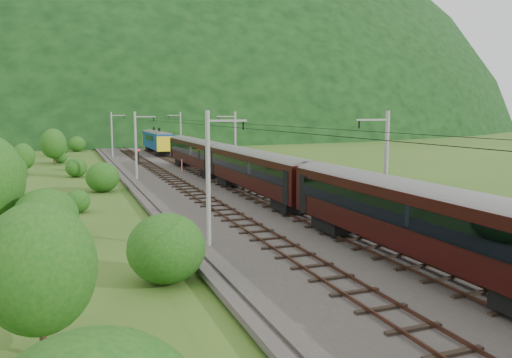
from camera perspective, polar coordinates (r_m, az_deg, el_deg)
name	(u,v)px	position (r m, az deg, el deg)	size (l,w,h in m)	color
ground	(302,241)	(32.37, 5.32, -7.05)	(600.00, 600.00, 0.00)	#32591B
railbed	(249,210)	(41.31, -0.81, -3.60)	(14.00, 220.00, 0.30)	#38332D
track_left	(221,210)	(40.52, -4.01, -3.52)	(2.40, 220.00, 0.27)	#553224
track_right	(276,206)	(42.14, 2.26, -3.08)	(2.40, 220.00, 0.27)	#553224
catenary_left	(136,144)	(60.68, -13.51, 3.91)	(2.54, 192.28, 8.00)	gray
catenary_right	(235,142)	(63.42, -2.46, 4.27)	(2.54, 192.28, 8.00)	gray
overhead_wires	(249,126)	(40.54, -0.83, 6.08)	(4.83, 198.00, 0.03)	black
mountain_main	(92,128)	(288.52, -18.21, 5.58)	(504.00, 360.00, 244.00)	black
train	(313,179)	(35.60, 6.57, -0.01)	(2.94, 140.24, 5.10)	black
hazard_post_near	(208,183)	(51.59, -5.50, -0.42)	(0.15, 0.15, 1.42)	red
hazard_post_far	(182,166)	(66.93, -8.47, 1.49)	(0.18, 0.18, 1.70)	red
signal	(139,156)	(77.22, -13.27, 2.57)	(0.26, 0.26, 2.36)	black
vegetation_left	(57,176)	(48.86, -21.79, 0.32)	(13.47, 147.87, 6.90)	#174B14
vegetation_right	(418,202)	(40.89, 18.00, -2.48)	(6.13, 90.73, 2.83)	#174B14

